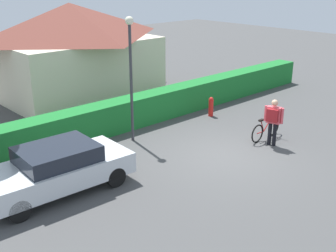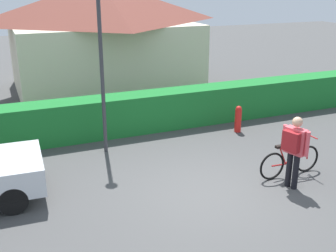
% 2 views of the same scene
% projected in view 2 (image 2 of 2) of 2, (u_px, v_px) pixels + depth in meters
% --- Properties ---
extents(ground_plane, '(60.00, 60.00, 0.00)m').
position_uv_depth(ground_plane, '(209.00, 192.00, 9.08)').
color(ground_plane, '#444444').
extents(hedge_row, '(20.08, 0.90, 1.14)m').
position_uv_depth(hedge_row, '(142.00, 112.00, 12.67)').
color(hedge_row, '#1C722C').
rests_on(hedge_row, ground).
extents(house_distant, '(7.28, 5.84, 4.33)m').
position_uv_depth(house_distant, '(102.00, 35.00, 17.02)').
color(house_distant, beige).
rests_on(house_distant, ground).
extents(bicycle, '(1.69, 0.50, 0.94)m').
position_uv_depth(bicycle, '(290.00, 161.00, 9.75)').
color(bicycle, black).
rests_on(bicycle, ground).
extents(person_rider, '(0.45, 0.64, 1.64)m').
position_uv_depth(person_rider, '(294.00, 146.00, 8.97)').
color(person_rider, black).
rests_on(person_rider, ground).
extents(street_lamp, '(0.28, 0.28, 4.31)m').
position_uv_depth(street_lamp, '(101.00, 47.00, 10.34)').
color(street_lamp, '#38383D').
rests_on(street_lamp, ground).
extents(fire_hydrant, '(0.20, 0.20, 0.81)m').
position_uv_depth(fire_hydrant, '(238.00, 119.00, 12.57)').
color(fire_hydrant, red).
rests_on(fire_hydrant, ground).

